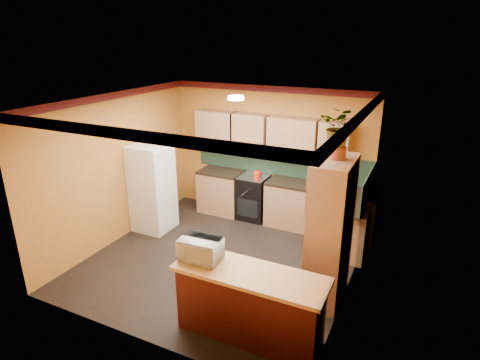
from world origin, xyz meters
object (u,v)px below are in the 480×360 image
(fridge, at_px, (152,188))
(breakfast_bar, at_px, (250,306))
(base_cabinets_back, at_px, (282,203))
(stove, at_px, (253,197))
(microwave, at_px, (200,249))
(pantry, at_px, (330,232))

(fridge, distance_m, breakfast_bar, 3.55)
(base_cabinets_back, distance_m, fridge, 2.56)
(stove, distance_m, microwave, 3.37)
(base_cabinets_back, distance_m, breakfast_bar, 3.32)
(microwave, bearing_deg, stove, 98.72)
(stove, bearing_deg, breakfast_bar, -66.83)
(stove, distance_m, fridge, 2.06)
(stove, distance_m, breakfast_bar, 3.52)
(breakfast_bar, bearing_deg, base_cabinets_back, 103.22)
(fridge, height_order, breakfast_bar, fridge)
(base_cabinets_back, height_order, fridge, fridge)
(breakfast_bar, xyz_separation_m, microwave, (-0.69, 0.00, 0.63))
(fridge, relative_size, breakfast_bar, 0.94)
(fridge, distance_m, pantry, 3.68)
(pantry, xyz_separation_m, microwave, (-1.35, -1.21, 0.02))
(microwave, bearing_deg, pantry, 38.38)
(pantry, height_order, microwave, pantry)
(pantry, relative_size, breakfast_bar, 1.17)
(stove, distance_m, pantry, 2.94)
(stove, bearing_deg, pantry, -44.71)
(breakfast_bar, bearing_deg, microwave, 180.00)
(base_cabinets_back, xyz_separation_m, stove, (-0.62, -0.00, 0.02))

